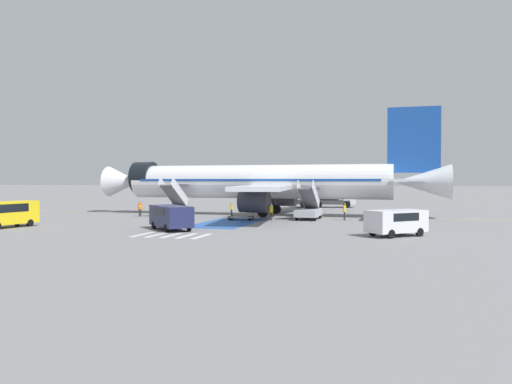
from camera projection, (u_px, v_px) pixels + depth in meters
ground_plane at (265, 215)px, 58.05m from camera, size 600.00×600.00×0.00m
apron_leadline_yellow at (257, 215)px, 58.52m from camera, size 74.91×1.57×0.01m
apron_stand_patch_blue at (227, 223)px, 47.89m from camera, size 4.96×11.85×0.01m
apron_walkway_bar_0 at (143, 234)px, 37.82m from camera, size 0.44×3.60×0.01m
apron_walkway_bar_1 at (157, 235)px, 37.50m from camera, size 0.44×3.60×0.01m
apron_walkway_bar_2 at (172, 235)px, 37.19m from camera, size 0.44×3.60×0.01m
apron_walkway_bar_3 at (187, 236)px, 36.87m from camera, size 0.44×3.60×0.01m
apron_walkway_bar_4 at (202, 236)px, 36.56m from camera, size 0.44×3.60×0.01m
airliner at (262, 182)px, 58.24m from camera, size 41.19×32.24×11.97m
boarding_stairs_forward at (174, 207)px, 56.54m from camera, size 2.29×5.26×4.44m
boarding_stairs_aft at (309, 210)px, 52.22m from camera, size 2.29×5.26×4.14m
fuel_tanker at (324, 197)px, 75.27m from camera, size 9.39×3.88×3.23m
service_van_0 at (7, 212)px, 43.08m from camera, size 2.53×5.54×2.28m
service_van_1 at (396, 220)px, 36.59m from camera, size 4.65×4.52×1.93m
service_van_2 at (171, 215)px, 41.17m from camera, size 5.05×5.05×2.00m
baggage_cart at (241, 217)px, 51.67m from camera, size 2.70×1.69×0.87m
ground_crew_0 at (271, 211)px, 51.02m from camera, size 0.41×0.49×1.64m
ground_crew_1 at (345, 210)px, 50.99m from camera, size 0.34×0.48×1.77m
ground_crew_2 at (140, 208)px, 56.42m from camera, size 0.44×0.48×1.68m
ground_crew_3 at (231, 208)px, 55.88m from camera, size 0.41×0.49×1.65m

